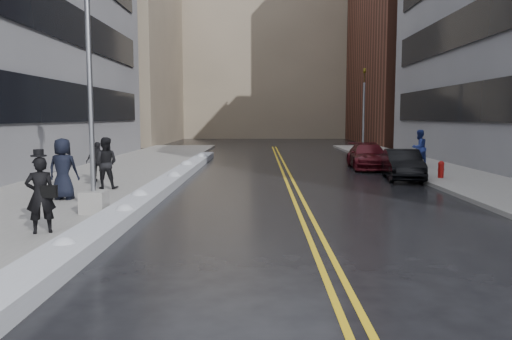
{
  "coord_description": "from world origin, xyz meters",
  "views": [
    {
      "loc": [
        1.23,
        -11.36,
        2.75
      ],
      "look_at": [
        1.11,
        2.26,
        1.3
      ],
      "focal_mm": 35.0,
      "sensor_mm": 36.0,
      "label": 1
    }
  ],
  "objects_px": {
    "pedestrian_east": "(419,148)",
    "car_black": "(403,165)",
    "lamppost": "(91,125)",
    "car_maroon": "(368,156)",
    "traffic_signal": "(364,108)",
    "pedestrian_d": "(98,162)",
    "fire_hydrant": "(441,169)",
    "pedestrian_b": "(105,163)",
    "pedestrian_c": "(63,169)",
    "pedestrian_fedora": "(40,195)"
  },
  "relations": [
    {
      "from": "pedestrian_d",
      "to": "car_black",
      "type": "xyz_separation_m",
      "value": [
        12.81,
        1.93,
        -0.29
      ]
    },
    {
      "from": "traffic_signal",
      "to": "pedestrian_east",
      "type": "relative_size",
      "value": 3.11
    },
    {
      "from": "pedestrian_d",
      "to": "pedestrian_east",
      "type": "relative_size",
      "value": 0.83
    },
    {
      "from": "traffic_signal",
      "to": "car_maroon",
      "type": "distance_m",
      "value": 9.35
    },
    {
      "from": "pedestrian_fedora",
      "to": "pedestrian_b",
      "type": "height_order",
      "value": "pedestrian_b"
    },
    {
      "from": "pedestrian_east",
      "to": "car_black",
      "type": "height_order",
      "value": "pedestrian_east"
    },
    {
      "from": "pedestrian_b",
      "to": "pedestrian_d",
      "type": "height_order",
      "value": "pedestrian_b"
    },
    {
      "from": "lamppost",
      "to": "traffic_signal",
      "type": "relative_size",
      "value": 1.27
    },
    {
      "from": "pedestrian_fedora",
      "to": "pedestrian_east",
      "type": "bearing_deg",
      "value": -154.65
    },
    {
      "from": "lamppost",
      "to": "pedestrian_c",
      "type": "bearing_deg",
      "value": 127.4
    },
    {
      "from": "pedestrian_b",
      "to": "fire_hydrant",
      "type": "bearing_deg",
      "value": -166.72
    },
    {
      "from": "pedestrian_fedora",
      "to": "pedestrian_c",
      "type": "relative_size",
      "value": 0.89
    },
    {
      "from": "traffic_signal",
      "to": "pedestrian_b",
      "type": "xyz_separation_m",
      "value": [
        -12.89,
        -17.42,
        -2.31
      ]
    },
    {
      "from": "lamppost",
      "to": "car_maroon",
      "type": "relative_size",
      "value": 1.64
    },
    {
      "from": "traffic_signal",
      "to": "pedestrian_east",
      "type": "height_order",
      "value": "traffic_signal"
    },
    {
      "from": "lamppost",
      "to": "pedestrian_d",
      "type": "bearing_deg",
      "value": 106.9
    },
    {
      "from": "pedestrian_c",
      "to": "pedestrian_east",
      "type": "distance_m",
      "value": 18.46
    },
    {
      "from": "traffic_signal",
      "to": "pedestrian_d",
      "type": "bearing_deg",
      "value": -131.92
    },
    {
      "from": "pedestrian_b",
      "to": "pedestrian_c",
      "type": "bearing_deg",
      "value": 74.81
    },
    {
      "from": "pedestrian_fedora",
      "to": "car_black",
      "type": "height_order",
      "value": "pedestrian_fedora"
    },
    {
      "from": "lamppost",
      "to": "fire_hydrant",
      "type": "distance_m",
      "value": 14.81
    },
    {
      "from": "fire_hydrant",
      "to": "pedestrian_east",
      "type": "relative_size",
      "value": 0.38
    },
    {
      "from": "lamppost",
      "to": "car_black",
      "type": "relative_size",
      "value": 1.89
    },
    {
      "from": "fire_hydrant",
      "to": "traffic_signal",
      "type": "bearing_deg",
      "value": 92.05
    },
    {
      "from": "pedestrian_b",
      "to": "pedestrian_east",
      "type": "distance_m",
      "value": 16.63
    },
    {
      "from": "car_maroon",
      "to": "car_black",
      "type": "bearing_deg",
      "value": -80.59
    },
    {
      "from": "lamppost",
      "to": "pedestrian_b",
      "type": "bearing_deg",
      "value": 103.43
    },
    {
      "from": "pedestrian_east",
      "to": "car_black",
      "type": "bearing_deg",
      "value": 36.7
    },
    {
      "from": "pedestrian_c",
      "to": "traffic_signal",
      "type": "bearing_deg",
      "value": -120.26
    },
    {
      "from": "pedestrian_c",
      "to": "pedestrian_d",
      "type": "distance_m",
      "value": 4.42
    },
    {
      "from": "pedestrian_d",
      "to": "fire_hydrant",
      "type": "bearing_deg",
      "value": 172.82
    },
    {
      "from": "traffic_signal",
      "to": "pedestrian_d",
      "type": "distance_m",
      "value": 20.82
    },
    {
      "from": "lamppost",
      "to": "pedestrian_d",
      "type": "height_order",
      "value": "lamppost"
    },
    {
      "from": "pedestrian_fedora",
      "to": "car_maroon",
      "type": "height_order",
      "value": "pedestrian_fedora"
    },
    {
      "from": "fire_hydrant",
      "to": "pedestrian_east",
      "type": "distance_m",
      "value": 5.43
    },
    {
      "from": "pedestrian_b",
      "to": "pedestrian_east",
      "type": "height_order",
      "value": "pedestrian_east"
    },
    {
      "from": "traffic_signal",
      "to": "pedestrian_fedora",
      "type": "xyz_separation_m",
      "value": [
        -12.18,
        -24.39,
        -2.39
      ]
    },
    {
      "from": "pedestrian_fedora",
      "to": "lamppost",
      "type": "bearing_deg",
      "value": -123.35
    },
    {
      "from": "car_black",
      "to": "traffic_signal",
      "type": "bearing_deg",
      "value": 92.67
    },
    {
      "from": "traffic_signal",
      "to": "pedestrian_fedora",
      "type": "height_order",
      "value": "traffic_signal"
    },
    {
      "from": "pedestrian_fedora",
      "to": "fire_hydrant",
      "type": "bearing_deg",
      "value": -164.89
    },
    {
      "from": "fire_hydrant",
      "to": "traffic_signal",
      "type": "distance_m",
      "value": 14.3
    },
    {
      "from": "pedestrian_d",
      "to": "lamppost",
      "type": "bearing_deg",
      "value": 94.2
    },
    {
      "from": "pedestrian_d",
      "to": "car_maroon",
      "type": "bearing_deg",
      "value": -164.56
    },
    {
      "from": "lamppost",
      "to": "pedestrian_d",
      "type": "relative_size",
      "value": 4.75
    },
    {
      "from": "lamppost",
      "to": "traffic_signal",
      "type": "distance_m",
      "value": 24.98
    },
    {
      "from": "pedestrian_b",
      "to": "pedestrian_fedora",
      "type": "bearing_deg",
      "value": 94.79
    },
    {
      "from": "car_maroon",
      "to": "traffic_signal",
      "type": "bearing_deg",
      "value": 83.18
    },
    {
      "from": "pedestrian_b",
      "to": "pedestrian_east",
      "type": "relative_size",
      "value": 0.97
    },
    {
      "from": "pedestrian_d",
      "to": "car_black",
      "type": "distance_m",
      "value": 12.96
    }
  ]
}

